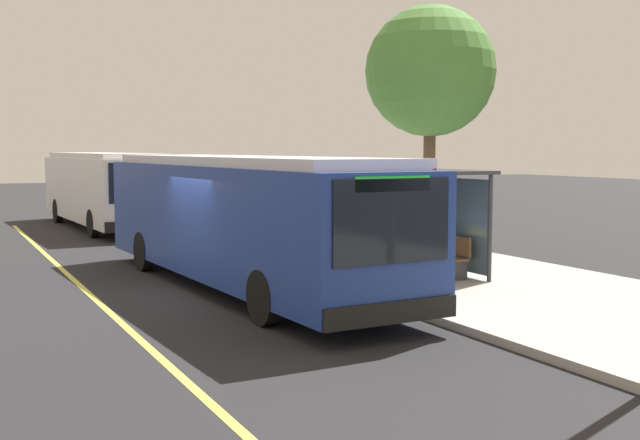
# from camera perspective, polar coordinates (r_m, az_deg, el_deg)

# --- Properties ---
(ground_plane) EXTENTS (120.00, 120.00, 0.00)m
(ground_plane) POSITION_cam_1_polar(r_m,az_deg,el_deg) (17.30, -8.39, -5.28)
(ground_plane) COLOR #232326
(sidewalk_curb) EXTENTS (44.00, 6.40, 0.15)m
(sidewalk_curb) POSITION_cam_1_polar(r_m,az_deg,el_deg) (19.93, 8.30, -3.69)
(sidewalk_curb) COLOR #A8A399
(sidewalk_curb) RESTS_ON ground_plane
(lane_stripe_center) EXTENTS (36.00, 0.14, 0.01)m
(lane_stripe_center) POSITION_cam_1_polar(r_m,az_deg,el_deg) (16.78, -15.60, -5.74)
(lane_stripe_center) COLOR #E0D64C
(lane_stripe_center) RESTS_ON ground_plane
(transit_bus_main) EXTENTS (12.06, 3.17, 2.95)m
(transit_bus_main) POSITION_cam_1_polar(r_m,az_deg,el_deg) (17.71, -5.65, 0.27)
(transit_bus_main) COLOR navy
(transit_bus_main) RESTS_ON ground_plane
(transit_bus_second) EXTENTS (10.83, 3.03, 2.95)m
(transit_bus_second) POSITION_cam_1_polar(r_m,az_deg,el_deg) (32.33, -15.30, 2.31)
(transit_bus_second) COLOR white
(transit_bus_second) RESTS_ON ground_plane
(bus_shelter) EXTENTS (2.90, 1.60, 2.48)m
(bus_shelter) POSITION_cam_1_polar(r_m,az_deg,el_deg) (18.90, 8.20, 1.46)
(bus_shelter) COLOR #333338
(bus_shelter) RESTS_ON sidewalk_curb
(waiting_bench) EXTENTS (1.60, 0.48, 0.95)m
(waiting_bench) POSITION_cam_1_polar(r_m,az_deg,el_deg) (18.82, 8.89, -2.50)
(waiting_bench) COLOR brown
(waiting_bench) RESTS_ON sidewalk_curb
(route_sign_post) EXTENTS (0.44, 0.08, 2.80)m
(route_sign_post) POSITION_cam_1_polar(r_m,az_deg,el_deg) (15.92, 8.01, 0.91)
(route_sign_post) COLOR #333338
(route_sign_post) RESTS_ON sidewalk_curb
(pedestrian_commuter) EXTENTS (0.24, 0.40, 1.69)m
(pedestrian_commuter) POSITION_cam_1_polar(r_m,az_deg,el_deg) (17.54, 4.11, -1.41)
(pedestrian_commuter) COLOR #282D47
(pedestrian_commuter) RESTS_ON sidewalk_curb
(street_tree_near_shelter) EXTENTS (3.87, 3.87, 7.19)m
(street_tree_near_shelter) POSITION_cam_1_polar(r_m,az_deg,el_deg) (24.13, 7.94, 10.48)
(street_tree_near_shelter) COLOR brown
(street_tree_near_shelter) RESTS_ON sidewalk_curb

